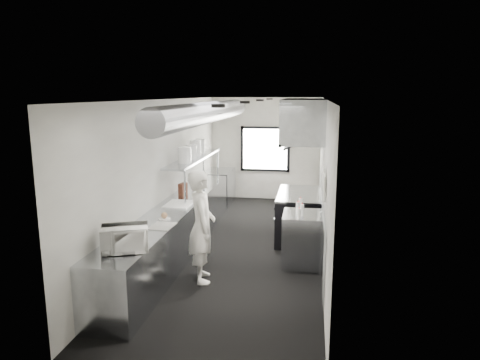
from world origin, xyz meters
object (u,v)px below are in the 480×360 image
at_px(bottle_station, 302,239).
at_px(plate_stack_d, 200,146).
at_px(range, 298,216).
at_px(squeeze_bottle_a, 299,214).
at_px(far_work_table, 219,187).
at_px(prep_counter, 177,229).
at_px(squeeze_bottle_b, 302,210).
at_px(small_plate, 164,219).
at_px(squeeze_bottle_c, 298,208).
at_px(line_cook, 202,226).
at_px(plate_stack_c, 195,148).
at_px(cutting_board, 179,204).
at_px(microwave, 125,238).
at_px(knife_block, 183,189).
at_px(deli_tub_b, 122,237).
at_px(deli_tub_a, 120,240).
at_px(plate_stack_b, 192,152).
at_px(squeeze_bottle_e, 300,204).
at_px(pass_shelf, 195,159).
at_px(exhaust_hood, 304,120).
at_px(plate_stack_a, 185,155).

relative_size(bottle_station, plate_stack_d, 2.67).
xyz_separation_m(range, squeeze_bottle_a, (0.06, -1.71, 0.52)).
height_order(far_work_table, squeeze_bottle_a, squeeze_bottle_a).
height_order(prep_counter, squeeze_bottle_b, squeeze_bottle_b).
xyz_separation_m(far_work_table, small_plate, (0.09, -4.60, 0.46)).
relative_size(bottle_station, squeeze_bottle_c, 4.71).
distance_m(line_cook, squeeze_bottle_b, 1.71).
distance_m(plate_stack_c, squeeze_bottle_b, 3.21).
height_order(line_cook, cutting_board, line_cook).
bearing_deg(microwave, plate_stack_c, 69.86).
bearing_deg(small_plate, knife_block, 96.67).
distance_m(small_plate, cutting_board, 0.97).
bearing_deg(line_cook, microwave, 132.59).
xyz_separation_m(microwave, deli_tub_b, (-0.20, 0.35, -0.11)).
xyz_separation_m(range, deli_tub_a, (-2.29, -3.34, 0.48)).
relative_size(range, cutting_board, 2.62).
relative_size(plate_stack_b, squeeze_bottle_a, 1.74).
relative_size(line_cook, deli_tub_b, 11.98).
bearing_deg(deli_tub_b, plate_stack_c, 89.14).
relative_size(far_work_table, squeeze_bottle_a, 7.09).
height_order(plate_stack_d, squeeze_bottle_a, plate_stack_d).
height_order(line_cook, deli_tub_a, line_cook).
bearing_deg(bottle_station, squeeze_bottle_e, 98.54).
height_order(deli_tub_a, plate_stack_d, plate_stack_d).
xyz_separation_m(bottle_station, deli_tub_b, (-2.43, -1.81, 0.50)).
relative_size(line_cook, cutting_board, 2.90).
relative_size(squeeze_bottle_b, squeeze_bottle_c, 1.04).
bearing_deg(far_work_table, knife_block, -92.14).
bearing_deg(squeeze_bottle_e, small_plate, -154.74).
height_order(pass_shelf, line_cook, line_cook).
bearing_deg(bottle_station, small_plate, -162.31).
distance_m(bottle_station, line_cook, 1.84).
bearing_deg(exhaust_hood, plate_stack_d, 157.98).
relative_size(exhaust_hood, prep_counter, 0.37).
height_order(prep_counter, plate_stack_b, plate_stack_b).
bearing_deg(microwave, range, 37.09).
relative_size(cutting_board, squeeze_bottle_e, 3.20).
bearing_deg(pass_shelf, bottle_station, -35.99).
relative_size(deli_tub_a, cutting_board, 0.24).
height_order(bottle_station, squeeze_bottle_b, squeeze_bottle_b).
height_order(knife_block, plate_stack_b, plate_stack_b).
bearing_deg(exhaust_hood, prep_counter, -151.89).
bearing_deg(pass_shelf, knife_block, -95.58).
relative_size(microwave, plate_stack_a, 1.76).
height_order(squeeze_bottle_b, squeeze_bottle_c, squeeze_bottle_b).
bearing_deg(squeeze_bottle_b, exhaust_hood, 91.57).
relative_size(plate_stack_a, plate_stack_b, 1.05).
bearing_deg(plate_stack_c, range, -12.57).
xyz_separation_m(prep_counter, range, (2.19, 1.20, 0.02)).
distance_m(exhaust_hood, knife_block, 2.75).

